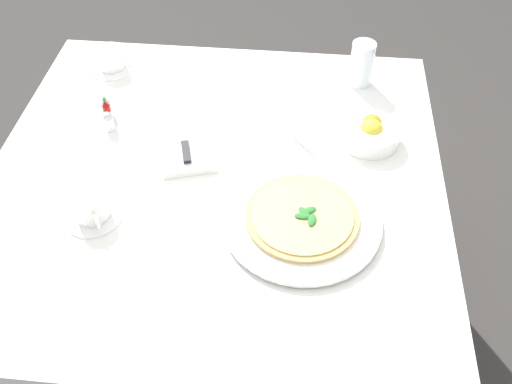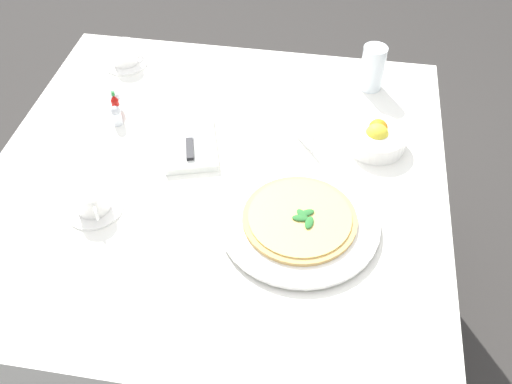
{
  "view_description": "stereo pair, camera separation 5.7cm",
  "coord_description": "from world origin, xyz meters",
  "px_view_note": "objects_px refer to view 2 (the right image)",
  "views": [
    {
      "loc": [
        -0.96,
        -0.2,
        1.72
      ],
      "look_at": [
        -0.07,
        -0.11,
        0.77
      ],
      "focal_mm": 39.97,
      "sensor_mm": 36.0,
      "label": 1
    },
    {
      "loc": [
        -0.96,
        -0.25,
        1.72
      ],
      "look_at": [
        -0.07,
        -0.11,
        0.77
      ],
      "focal_mm": 39.97,
      "sensor_mm": 36.0,
      "label": 2
    }
  ],
  "objects_px": {
    "pizza": "(300,218)",
    "coffee_cup_near_left": "(92,201)",
    "hot_sauce_bottle": "(116,106)",
    "dinner_knife": "(189,136)",
    "pizza_plate": "(299,222)",
    "water_glass_center_back": "(372,70)",
    "napkin_folded": "(190,141)",
    "salt_shaker": "(116,102)",
    "pepper_shaker": "(117,116)",
    "coffee_cup_far_left": "(124,55)",
    "menu_card": "(304,134)",
    "citrus_bowl": "(376,138)"
  },
  "relations": [
    {
      "from": "pizza",
      "to": "water_glass_center_back",
      "type": "height_order",
      "value": "water_glass_center_back"
    },
    {
      "from": "coffee_cup_near_left",
      "to": "dinner_knife",
      "type": "bearing_deg",
      "value": -31.82
    },
    {
      "from": "coffee_cup_far_left",
      "to": "salt_shaker",
      "type": "xyz_separation_m",
      "value": [
        -0.22,
        -0.05,
        -0.01
      ]
    },
    {
      "from": "dinner_knife",
      "to": "water_glass_center_back",
      "type": "bearing_deg",
      "value": -70.1
    },
    {
      "from": "water_glass_center_back",
      "to": "salt_shaker",
      "type": "bearing_deg",
      "value": 107.84
    },
    {
      "from": "water_glass_center_back",
      "to": "napkin_folded",
      "type": "relative_size",
      "value": 0.52
    },
    {
      "from": "napkin_folded",
      "to": "hot_sauce_bottle",
      "type": "xyz_separation_m",
      "value": [
        0.08,
        0.22,
        0.02
      ]
    },
    {
      "from": "pizza",
      "to": "pepper_shaker",
      "type": "bearing_deg",
      "value": 61.93
    },
    {
      "from": "hot_sauce_bottle",
      "to": "pepper_shaker",
      "type": "distance_m",
      "value": 0.03
    },
    {
      "from": "coffee_cup_far_left",
      "to": "dinner_knife",
      "type": "relative_size",
      "value": 0.67
    },
    {
      "from": "pizza_plate",
      "to": "pepper_shaker",
      "type": "distance_m",
      "value": 0.58
    },
    {
      "from": "water_glass_center_back",
      "to": "hot_sauce_bottle",
      "type": "xyz_separation_m",
      "value": [
        -0.24,
        0.66,
        -0.02
      ]
    },
    {
      "from": "pizza",
      "to": "coffee_cup_near_left",
      "type": "xyz_separation_m",
      "value": [
        -0.03,
        0.47,
        0.0
      ]
    },
    {
      "from": "napkin_folded",
      "to": "water_glass_center_back",
      "type": "bearing_deg",
      "value": -71.28
    },
    {
      "from": "pizza",
      "to": "hot_sauce_bottle",
      "type": "relative_size",
      "value": 3.05
    },
    {
      "from": "napkin_folded",
      "to": "pepper_shaker",
      "type": "height_order",
      "value": "pepper_shaker"
    },
    {
      "from": "coffee_cup_near_left",
      "to": "pepper_shaker",
      "type": "xyz_separation_m",
      "value": [
        0.3,
        0.05,
        -0.0
      ]
    },
    {
      "from": "menu_card",
      "to": "pizza_plate",
      "type": "bearing_deg",
      "value": 145.16
    },
    {
      "from": "water_glass_center_back",
      "to": "napkin_folded",
      "type": "bearing_deg",
      "value": 125.66
    },
    {
      "from": "napkin_folded",
      "to": "salt_shaker",
      "type": "bearing_deg",
      "value": 48.67
    },
    {
      "from": "dinner_knife",
      "to": "salt_shaker",
      "type": "bearing_deg",
      "value": 50.62
    },
    {
      "from": "hot_sauce_bottle",
      "to": "dinner_knife",
      "type": "bearing_deg",
      "value": -108.48
    },
    {
      "from": "water_glass_center_back",
      "to": "coffee_cup_near_left",
      "type": "bearing_deg",
      "value": 133.46
    },
    {
      "from": "salt_shaker",
      "to": "pizza_plate",
      "type": "bearing_deg",
      "value": -121.73
    },
    {
      "from": "hot_sauce_bottle",
      "to": "salt_shaker",
      "type": "relative_size",
      "value": 1.48
    },
    {
      "from": "citrus_bowl",
      "to": "hot_sauce_bottle",
      "type": "xyz_separation_m",
      "value": [
        0.0,
        0.68,
        0.01
      ]
    },
    {
      "from": "pizza",
      "to": "coffee_cup_near_left",
      "type": "height_order",
      "value": "coffee_cup_near_left"
    },
    {
      "from": "pizza_plate",
      "to": "dinner_knife",
      "type": "height_order",
      "value": "dinner_knife"
    },
    {
      "from": "coffee_cup_near_left",
      "to": "salt_shaker",
      "type": "relative_size",
      "value": 2.31
    },
    {
      "from": "coffee_cup_far_left",
      "to": "salt_shaker",
      "type": "relative_size",
      "value": 2.31
    },
    {
      "from": "pizza",
      "to": "citrus_bowl",
      "type": "relative_size",
      "value": 1.69
    },
    {
      "from": "dinner_knife",
      "to": "coffee_cup_far_left",
      "type": "bearing_deg",
      "value": 25.51
    },
    {
      "from": "coffee_cup_far_left",
      "to": "salt_shaker",
      "type": "distance_m",
      "value": 0.22
    },
    {
      "from": "pizza_plate",
      "to": "water_glass_center_back",
      "type": "relative_size",
      "value": 2.77
    },
    {
      "from": "pizza_plate",
      "to": "coffee_cup_near_left",
      "type": "xyz_separation_m",
      "value": [
        -0.03,
        0.47,
        0.02
      ]
    },
    {
      "from": "pizza",
      "to": "menu_card",
      "type": "distance_m",
      "value": 0.28
    },
    {
      "from": "water_glass_center_back",
      "to": "napkin_folded",
      "type": "distance_m",
      "value": 0.55
    },
    {
      "from": "pizza",
      "to": "hot_sauce_bottle",
      "type": "distance_m",
      "value": 0.6
    },
    {
      "from": "coffee_cup_near_left",
      "to": "napkin_folded",
      "type": "relative_size",
      "value": 0.52
    },
    {
      "from": "pizza",
      "to": "coffee_cup_near_left",
      "type": "distance_m",
      "value": 0.47
    },
    {
      "from": "water_glass_center_back",
      "to": "pizza",
      "type": "bearing_deg",
      "value": 165.61
    },
    {
      "from": "water_glass_center_back",
      "to": "dinner_knife",
      "type": "bearing_deg",
      "value": 125.38
    },
    {
      "from": "pepper_shaker",
      "to": "salt_shaker",
      "type": "bearing_deg",
      "value": 19.65
    },
    {
      "from": "coffee_cup_far_left",
      "to": "water_glass_center_back",
      "type": "distance_m",
      "value": 0.72
    },
    {
      "from": "pizza",
      "to": "dinner_knife",
      "type": "distance_m",
      "value": 0.38
    },
    {
      "from": "pizza_plate",
      "to": "citrus_bowl",
      "type": "xyz_separation_m",
      "value": [
        0.3,
        -0.16,
        0.02
      ]
    },
    {
      "from": "pizza_plate",
      "to": "coffee_cup_near_left",
      "type": "distance_m",
      "value": 0.47
    },
    {
      "from": "pizza",
      "to": "salt_shaker",
      "type": "xyz_separation_m",
      "value": [
        0.33,
        0.53,
        0.0
      ]
    },
    {
      "from": "hot_sauce_bottle",
      "to": "menu_card",
      "type": "height_order",
      "value": "hot_sauce_bottle"
    },
    {
      "from": "coffee_cup_far_left",
      "to": "coffee_cup_near_left",
      "type": "bearing_deg",
      "value": -168.65
    }
  ]
}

